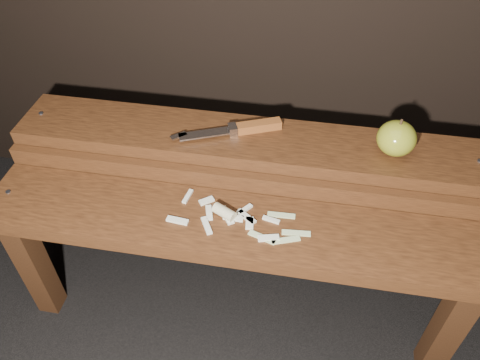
% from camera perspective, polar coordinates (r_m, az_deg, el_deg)
% --- Properties ---
extents(ground, '(60.00, 60.00, 0.00)m').
position_cam_1_polar(ground, '(1.45, -0.42, -14.60)').
color(ground, black).
extents(bench_front_tier, '(1.20, 0.20, 0.42)m').
position_cam_1_polar(bench_front_tier, '(1.13, -1.07, -7.76)').
color(bench_front_tier, '#321A0C').
rests_on(bench_front_tier, ground).
extents(bench_rear_tier, '(1.20, 0.21, 0.50)m').
position_cam_1_polar(bench_rear_tier, '(1.24, 0.84, 2.13)').
color(bench_rear_tier, '#321A0C').
rests_on(bench_rear_tier, ground).
extents(apple, '(0.09, 0.09, 0.10)m').
position_cam_1_polar(apple, '(1.17, 18.54, 4.84)').
color(apple, olive).
rests_on(apple, bench_rear_tier).
extents(knife, '(0.27, 0.13, 0.03)m').
position_cam_1_polar(knife, '(1.19, 0.59, 6.35)').
color(knife, brown).
rests_on(knife, bench_rear_tier).
extents(apple_scraps, '(0.33, 0.14, 0.03)m').
position_cam_1_polar(apple_scraps, '(1.08, -0.80, -4.57)').
color(apple_scraps, beige).
rests_on(apple_scraps, bench_front_tier).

